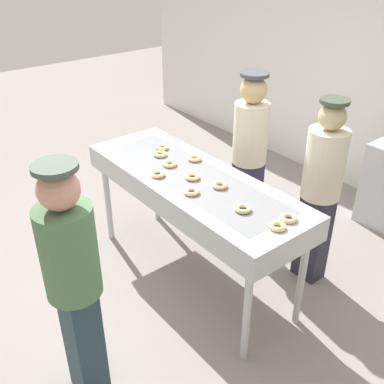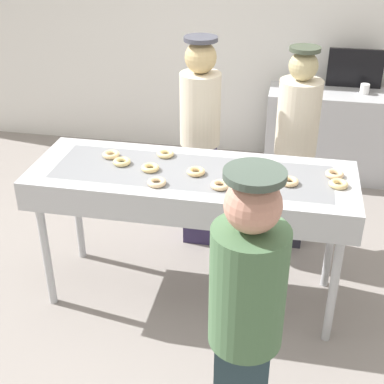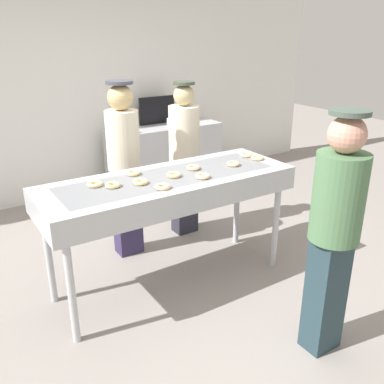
% 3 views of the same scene
% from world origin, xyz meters
% --- Properties ---
extents(ground_plane, '(16.00, 16.00, 0.00)m').
position_xyz_m(ground_plane, '(0.00, 0.00, 0.00)').
color(ground_plane, gray).
extents(back_wall, '(8.00, 0.12, 3.01)m').
position_xyz_m(back_wall, '(0.00, 2.59, 1.51)').
color(back_wall, white).
rests_on(back_wall, ground).
extents(fryer_conveyor, '(2.09, 0.73, 0.99)m').
position_xyz_m(fryer_conveyor, '(0.00, 0.00, 0.89)').
color(fryer_conveyor, '#B7BABF').
rests_on(fryer_conveyor, ground).
extents(plain_donut_0, '(0.15, 0.15, 0.03)m').
position_xyz_m(plain_donut_0, '(0.27, 0.05, 1.00)').
color(plain_donut_0, '#F5C48E').
rests_on(plain_donut_0, fryer_conveyor).
extents(plain_donut_1, '(0.15, 0.15, 0.03)m').
position_xyz_m(plain_donut_1, '(-0.22, 0.20, 1.00)').
color(plain_donut_1, '#F3D48D').
rests_on(plain_donut_1, fryer_conveyor).
extents(plain_donut_2, '(0.14, 0.14, 0.03)m').
position_xyz_m(plain_donut_2, '(-0.58, 0.12, 1.00)').
color(plain_donut_2, '#F2CB8E').
rests_on(plain_donut_2, fryer_conveyor).
extents(plain_donut_3, '(0.15, 0.15, 0.03)m').
position_xyz_m(plain_donut_3, '(-0.18, -0.21, 1.00)').
color(plain_donut_3, beige).
rests_on(plain_donut_3, fryer_conveyor).
extents(plain_donut_4, '(0.15, 0.15, 0.03)m').
position_xyz_m(plain_donut_4, '(0.62, -0.04, 1.00)').
color(plain_donut_4, '#F6CA8D').
rests_on(plain_donut_4, fryer_conveyor).
extents(plain_donut_5, '(0.16, 0.16, 0.03)m').
position_xyz_m(plain_donut_5, '(0.21, -0.17, 1.00)').
color(plain_donut_5, '#F8CB94').
rests_on(plain_donut_5, fryer_conveyor).
extents(plain_donut_6, '(0.12, 0.12, 0.03)m').
position_xyz_m(plain_donut_6, '(0.89, 0.11, 1.00)').
color(plain_donut_6, beige).
rests_on(plain_donut_6, fryer_conveyor).
extents(plain_donut_7, '(0.16, 0.16, 0.03)m').
position_xyz_m(plain_donut_7, '(-0.47, 0.02, 1.00)').
color(plain_donut_7, '#EED389').
rests_on(plain_donut_7, fryer_conveyor).
extents(plain_donut_8, '(0.15, 0.15, 0.03)m').
position_xyz_m(plain_donut_8, '(0.91, -0.02, 1.00)').
color(plain_donut_8, '#F4D28A').
rests_on(plain_donut_8, fryer_conveyor).
extents(plain_donut_9, '(0.15, 0.15, 0.03)m').
position_xyz_m(plain_donut_9, '(0.03, -0.02, 1.00)').
color(plain_donut_9, '#F6CA85').
rests_on(plain_donut_9, fryer_conveyor).
extents(plain_donut_10, '(0.14, 0.14, 0.03)m').
position_xyz_m(plain_donut_10, '(-0.27, -0.03, 1.00)').
color(plain_donut_10, '#F4D186').
rests_on(plain_donut_10, fryer_conveyor).
extents(worker_baker, '(0.30, 0.30, 1.68)m').
position_xyz_m(worker_baker, '(-0.07, 0.71, 0.94)').
color(worker_baker, '#2F274B').
rests_on(worker_baker, ground).
extents(worker_assistant, '(0.32, 0.32, 1.62)m').
position_xyz_m(worker_assistant, '(0.64, 0.81, 0.90)').
color(worker_assistant, '#272632').
rests_on(worker_assistant, ground).
extents(customer_waiting, '(0.32, 0.32, 1.66)m').
position_xyz_m(customer_waiting, '(0.48, -1.26, 0.94)').
color(customer_waiting, '#243941').
rests_on(customer_waiting, ground).
extents(prep_counter, '(1.59, 0.50, 0.87)m').
position_xyz_m(prep_counter, '(1.15, 2.14, 0.44)').
color(prep_counter, '#B7BABF').
rests_on(prep_counter, ground).
extents(paper_cup_0, '(0.09, 0.09, 0.09)m').
position_xyz_m(paper_cup_0, '(1.25, 2.15, 0.92)').
color(paper_cup_0, white).
rests_on(paper_cup_0, prep_counter).
extents(paper_cup_1, '(0.09, 0.09, 0.09)m').
position_xyz_m(paper_cup_1, '(0.60, 1.99, 0.92)').
color(paper_cup_1, white).
rests_on(paper_cup_1, prep_counter).
extents(paper_cup_2, '(0.09, 0.09, 0.09)m').
position_xyz_m(paper_cup_2, '(1.59, 2.24, 0.92)').
color(paper_cup_2, white).
rests_on(paper_cup_2, prep_counter).
extents(menu_display, '(0.53, 0.04, 0.37)m').
position_xyz_m(menu_display, '(1.15, 2.34, 1.06)').
color(menu_display, black).
rests_on(menu_display, prep_counter).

